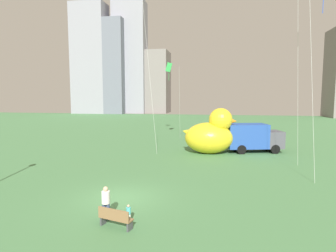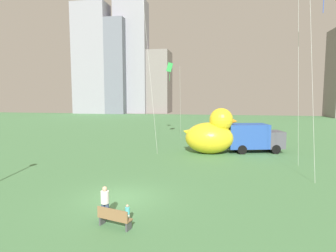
{
  "view_description": "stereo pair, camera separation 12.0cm",
  "coord_description": "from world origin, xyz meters",
  "px_view_note": "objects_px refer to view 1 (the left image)",
  "views": [
    {
      "loc": [
        5.17,
        -15.0,
        5.76
      ],
      "look_at": [
        1.82,
        4.99,
        3.58
      ],
      "focal_mm": 30.82,
      "sensor_mm": 36.0,
      "label": 1
    },
    {
      "loc": [
        5.29,
        -14.98,
        5.76
      ],
      "look_at": [
        1.82,
        4.99,
        3.58
      ],
      "focal_mm": 30.82,
      "sensor_mm": 36.0,
      "label": 2
    }
  ],
  "objects_px": {
    "park_bench": "(115,218)",
    "giant_inflatable_duck": "(211,134)",
    "box_truck": "(252,138)",
    "person_adult": "(106,201)",
    "person_child": "(128,213)",
    "kite_green": "(169,68)"
  },
  "relations": [
    {
      "from": "park_bench",
      "to": "giant_inflatable_duck",
      "type": "bearing_deg",
      "value": 77.59
    },
    {
      "from": "park_bench",
      "to": "box_truck",
      "type": "xyz_separation_m",
      "value": [
        7.91,
        18.46,
        0.96
      ]
    },
    {
      "from": "person_adult",
      "to": "box_truck",
      "type": "bearing_deg",
      "value": 63.99
    },
    {
      "from": "person_child",
      "to": "box_truck",
      "type": "relative_size",
      "value": 0.15
    },
    {
      "from": "person_adult",
      "to": "box_truck",
      "type": "relative_size",
      "value": 0.27
    },
    {
      "from": "giant_inflatable_duck",
      "to": "person_adult",
      "type": "bearing_deg",
      "value": -105.36
    },
    {
      "from": "person_child",
      "to": "kite_green",
      "type": "distance_m",
      "value": 25.67
    },
    {
      "from": "park_bench",
      "to": "person_adult",
      "type": "distance_m",
      "value": 1.13
    },
    {
      "from": "person_adult",
      "to": "kite_green",
      "type": "relative_size",
      "value": 0.16
    },
    {
      "from": "giant_inflatable_duck",
      "to": "kite_green",
      "type": "distance_m",
      "value": 11.84
    },
    {
      "from": "person_child",
      "to": "person_adult",
      "type": "bearing_deg",
      "value": 170.1
    },
    {
      "from": "giant_inflatable_duck",
      "to": "box_truck",
      "type": "distance_m",
      "value": 4.44
    },
    {
      "from": "box_truck",
      "to": "kite_green",
      "type": "xyz_separation_m",
      "value": [
        -9.6,
        6.18,
        7.73
      ]
    },
    {
      "from": "giant_inflatable_duck",
      "to": "kite_green",
      "type": "relative_size",
      "value": 0.55
    },
    {
      "from": "person_child",
      "to": "box_truck",
      "type": "xyz_separation_m",
      "value": [
        7.49,
        17.89,
        0.96
      ]
    },
    {
      "from": "person_adult",
      "to": "person_child",
      "type": "relative_size",
      "value": 1.83
    },
    {
      "from": "kite_green",
      "to": "giant_inflatable_duck",
      "type": "bearing_deg",
      "value": -54.52
    },
    {
      "from": "park_bench",
      "to": "kite_green",
      "type": "xyz_separation_m",
      "value": [
        -1.68,
        24.64,
        8.7
      ]
    },
    {
      "from": "park_bench",
      "to": "person_child",
      "type": "distance_m",
      "value": 0.71
    },
    {
      "from": "park_bench",
      "to": "box_truck",
      "type": "height_order",
      "value": "box_truck"
    },
    {
      "from": "person_child",
      "to": "giant_inflatable_duck",
      "type": "height_order",
      "value": "giant_inflatable_duck"
    },
    {
      "from": "person_adult",
      "to": "person_child",
      "type": "bearing_deg",
      "value": -9.9
    }
  ]
}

